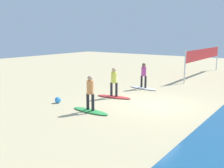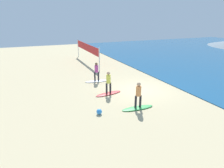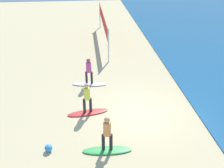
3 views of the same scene
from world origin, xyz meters
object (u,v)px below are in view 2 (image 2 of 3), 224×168
at_px(beach_ball, 99,112).
at_px(volleyball_net, 87,48).
at_px(surfer_green, 138,93).
at_px(surfboard_red, 109,94).
at_px(surfer_white, 96,70).
at_px(surfboard_white, 97,81).
at_px(surfer_red, 108,81).
at_px(surfboard_green, 138,108).

bearing_deg(beach_ball, volleyball_net, 166.30).
bearing_deg(surfer_green, beach_ball, -95.81).
distance_m(surfboard_red, volleyball_net, 11.40).
height_order(surfer_white, surfboard_red, surfer_white).
bearing_deg(surfer_white, surfboard_red, -3.13).
bearing_deg(volleyball_net, surfer_white, -10.61).
distance_m(surfboard_white, volleyball_net, 8.29).
height_order(surfer_red, volleyball_net, volleyball_net).
bearing_deg(surfboard_green, surfboard_red, 106.48).
relative_size(surfer_red, surfer_green, 1.00).
bearing_deg(surfer_white, surfer_green, 5.29).
distance_m(surfer_red, surfer_green, 3.08).
height_order(surfboard_green, surfer_green, surfer_green).
bearing_deg(surfboard_red, surfer_white, 77.60).
bearing_deg(surfer_red, surfboard_red, -86.42).
relative_size(surfboard_white, volleyball_net, 0.23).
bearing_deg(surfer_green, surfer_white, -174.71).
bearing_deg(surfer_green, volleyball_net, 176.27).
bearing_deg(volleyball_net, surfboard_white, -10.61).
distance_m(surfboard_white, surfer_red, 3.34).
bearing_deg(beach_ball, surfer_red, 147.85).
xyz_separation_m(surfer_white, volleyball_net, (-7.96, 1.49, 0.75)).
relative_size(surfboard_white, surfer_red, 1.28).
height_order(surfboard_red, surfboard_green, same).
bearing_deg(surfboard_red, surfer_green, -85.25).
bearing_deg(surfboard_red, volleyball_net, 72.23).
bearing_deg(surfboard_white, surfboard_green, -77.93).
distance_m(surfboard_red, surfboard_green, 3.08).
relative_size(surfer_green, volleyball_net, 0.18).
bearing_deg(surfboard_white, surfer_green, -77.93).
relative_size(surfboard_red, volleyball_net, 0.23).
height_order(surfer_white, surfer_red, same).
bearing_deg(surfboard_red, surfboard_green, -85.25).
height_order(surfboard_white, surfboard_green, same).
xyz_separation_m(surfboard_red, surfboard_green, (2.98, 0.75, 0.00)).
relative_size(surfer_white, beach_ball, 4.99).
bearing_deg(surfer_green, surfboard_red, -165.98).
relative_size(surfer_white, surfer_red, 1.00).
xyz_separation_m(surfboard_white, volleyball_net, (-7.96, 1.49, 1.74)).
bearing_deg(surfer_green, surfer_red, -165.98).
distance_m(surfer_green, volleyball_net, 14.18).
xyz_separation_m(surfer_white, surfboard_red, (3.18, -0.17, -0.99)).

